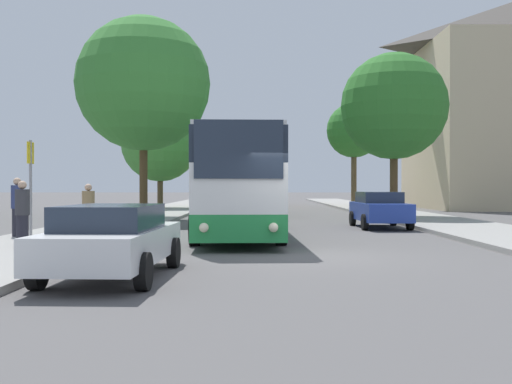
{
  "coord_description": "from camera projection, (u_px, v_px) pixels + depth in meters",
  "views": [
    {
      "loc": [
        -1.14,
        -14.26,
        1.67
      ],
      "look_at": [
        -1.15,
        11.39,
        1.43
      ],
      "focal_mm": 42.0,
      "sensor_mm": 36.0,
      "label": 1
    }
  ],
  "objects": [
    {
      "name": "tree_right_near",
      "position": [
        394.0,
        106.0,
        30.54
      ],
      "size": [
        5.44,
        5.44,
        8.34
      ],
      "color": "#513D23",
      "rests_on": "sidewalk_right"
    },
    {
      "name": "bus_stop_sign",
      "position": [
        31.0,
        179.0,
        16.48
      ],
      "size": [
        0.08,
        0.45,
        2.8
      ],
      "color": "gray",
      "rests_on": "sidewalk_left"
    },
    {
      "name": "bus_front",
      "position": [
        238.0,
        183.0,
        20.13
      ],
      "size": [
        3.02,
        11.14,
        3.33
      ],
      "rotation": [
        0.0,
        0.0,
        0.04
      ],
      "color": "#238942",
      "rests_on": "ground_plane"
    },
    {
      "name": "tree_right_mid",
      "position": [
        354.0,
        131.0,
        43.87
      ],
      "size": [
        4.01,
        4.01,
        7.64
      ],
      "color": "brown",
      "rests_on": "sidewalk_right"
    },
    {
      "name": "parked_car_left_curb",
      "position": [
        113.0,
        239.0,
        10.91
      ],
      "size": [
        2.06,
        4.45,
        1.33
      ],
      "rotation": [
        0.0,
        0.0,
        -0.04
      ],
      "color": "silver",
      "rests_on": "ground_plane"
    },
    {
      "name": "pedestrian_waiting_far",
      "position": [
        23.0,
        213.0,
        15.21
      ],
      "size": [
        0.36,
        0.36,
        1.66
      ],
      "rotation": [
        0.0,
        0.0,
        3.33
      ],
      "color": "#23232D",
      "rests_on": "sidewalk_left"
    },
    {
      "name": "bus_rear",
      "position": [
        247.0,
        184.0,
        49.36
      ],
      "size": [
        3.03,
        10.57,
        3.5
      ],
      "rotation": [
        0.0,
        0.0,
        0.03
      ],
      "color": "#2D2D2D",
      "rests_on": "ground_plane"
    },
    {
      "name": "parked_car_right_near",
      "position": [
        380.0,
        209.0,
        24.07
      ],
      "size": [
        1.97,
        4.31,
        1.45
      ],
      "rotation": [
        0.0,
        0.0,
        3.16
      ],
      "color": "#233D9E",
      "rests_on": "ground_plane"
    },
    {
      "name": "tree_left_far",
      "position": [
        144.0,
        84.0,
        29.79
      ],
      "size": [
        6.68,
        6.68,
        9.96
      ],
      "color": "#513D23",
      "rests_on": "sidewalk_left"
    },
    {
      "name": "tree_left_near",
      "position": [
        161.0,
        143.0,
        42.47
      ],
      "size": [
        5.5,
        5.5,
        7.37
      ],
      "color": "brown",
      "rests_on": "sidewalk_left"
    },
    {
      "name": "pedestrian_walking_back",
      "position": [
        18.0,
        207.0,
        18.16
      ],
      "size": [
        0.36,
        0.36,
        1.79
      ],
      "rotation": [
        0.0,
        0.0,
        3.13
      ],
      "color": "#23232D",
      "rests_on": "sidewalk_left"
    },
    {
      "name": "bus_middle",
      "position": [
        248.0,
        185.0,
        35.46
      ],
      "size": [
        2.97,
        10.97,
        3.27
      ],
      "rotation": [
        0.0,
        0.0,
        0.01
      ],
      "color": "silver",
      "rests_on": "ground_plane"
    },
    {
      "name": "sidewalk_left",
      "position": [
        11.0,
        253.0,
        14.28
      ],
      "size": [
        4.0,
        120.0,
        0.15
      ],
      "primitive_type": "cube",
      "color": "gray",
      "rests_on": "ground_plane"
    },
    {
      "name": "ground_plane",
      "position": [
        304.0,
        256.0,
        14.27
      ],
      "size": [
        300.0,
        300.0,
        0.0
      ],
      "primitive_type": "plane",
      "color": "#565454",
      "rests_on": "ground"
    },
    {
      "name": "pedestrian_waiting_near",
      "position": [
        89.0,
        211.0,
        17.35
      ],
      "size": [
        0.36,
        0.36,
        1.6
      ],
      "rotation": [
        0.0,
        0.0,
        0.25
      ],
      "color": "#23232D",
      "rests_on": "sidewalk_left"
    }
  ]
}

